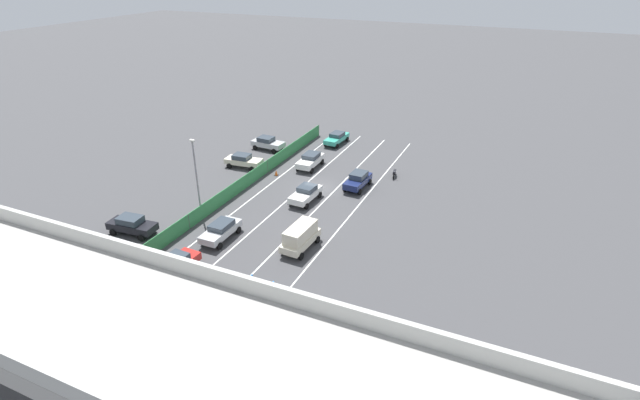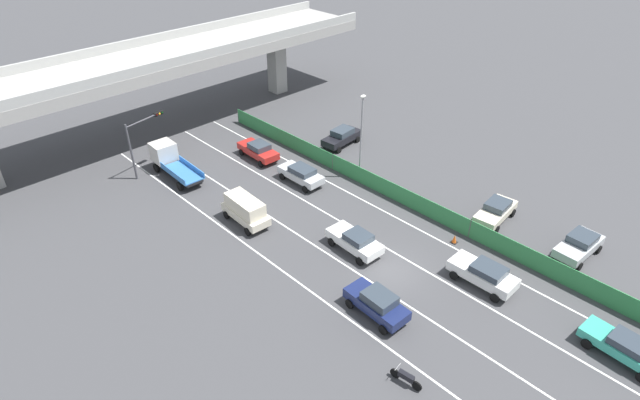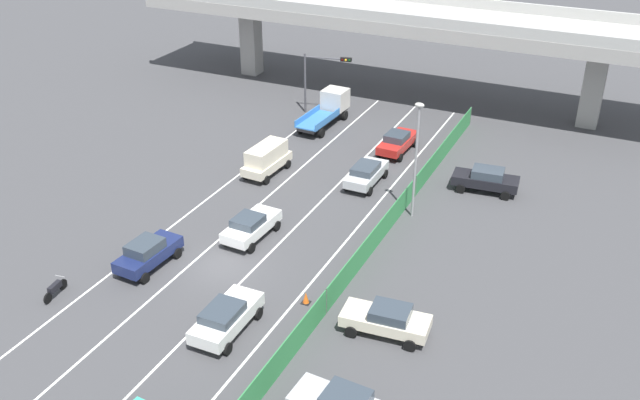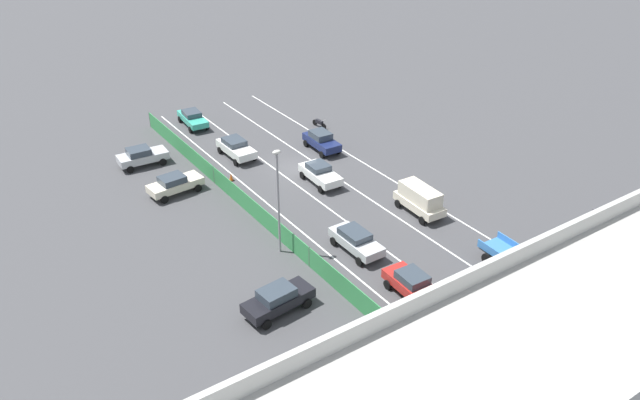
{
  "view_description": "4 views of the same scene",
  "coord_description": "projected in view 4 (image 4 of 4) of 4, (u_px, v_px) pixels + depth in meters",
  "views": [
    {
      "loc": [
        -19.86,
        43.54,
        22.63
      ],
      "look_at": [
        -2.64,
        5.54,
        1.64
      ],
      "focal_mm": 27.16,
      "sensor_mm": 36.0,
      "label": 1
    },
    {
      "loc": [
        -22.68,
        -16.26,
        23.85
      ],
      "look_at": [
        1.79,
        8.99,
        0.94
      ],
      "focal_mm": 29.13,
      "sensor_mm": 36.0,
      "label": 2
    },
    {
      "loc": [
        19.84,
        -28.66,
        22.9
      ],
      "look_at": [
        2.85,
        7.16,
        1.52
      ],
      "focal_mm": 39.78,
      "sensor_mm": 36.0,
      "label": 3
    },
    {
      "loc": [
        26.59,
        42.66,
        25.34
      ],
      "look_at": [
        2.67,
        7.43,
        1.08
      ],
      "focal_mm": 35.87,
      "sensor_mm": 36.0,
      "label": 4
    }
  ],
  "objects": [
    {
      "name": "parked_wagon_silver",
      "position": [
        142.0,
        156.0,
        56.16
      ],
      "size": [
        4.37,
        2.25,
        1.67
      ],
      "color": "#B2B5B7",
      "rests_on": "ground"
    },
    {
      "name": "lane_line_right_edge",
      "position": [
        279.0,
        213.0,
        49.42
      ],
      "size": [
        0.14,
        47.49,
        0.01
      ],
      "primitive_type": "cube",
      "color": "silver",
      "rests_on": "ground"
    },
    {
      "name": "green_fence",
      "position": [
        257.0,
        212.0,
        48.1
      ],
      "size": [
        0.1,
        43.59,
        1.54
      ],
      "color": "#338447",
      "rests_on": "ground"
    },
    {
      "name": "street_lamp",
      "position": [
        278.0,
        193.0,
        42.54
      ],
      "size": [
        0.6,
        0.36,
        7.83
      ],
      "color": "gray",
      "rests_on": "ground"
    },
    {
      "name": "lane_line_left_edge",
      "position": [
        387.0,
        177.0,
        54.68
      ],
      "size": [
        0.14,
        47.49,
        0.01
      ],
      "primitive_type": "cube",
      "color": "silver",
      "rests_on": "ground"
    },
    {
      "name": "car_sedan_white",
      "position": [
        320.0,
        173.0,
        53.33
      ],
      "size": [
        2.19,
        4.41,
        1.61
      ],
      "color": "white",
      "rests_on": "ground"
    },
    {
      "name": "parked_sedan_cream",
      "position": [
        175.0,
        184.0,
        51.71
      ],
      "size": [
        4.57,
        2.33,
        1.61
      ],
      "color": "beige",
      "rests_on": "ground"
    },
    {
      "name": "car_sedan_navy",
      "position": [
        321.0,
        140.0,
        58.93
      ],
      "size": [
        2.13,
        4.35,
        1.75
      ],
      "color": "navy",
      "rests_on": "ground"
    },
    {
      "name": "traffic_light",
      "position": [
        579.0,
        239.0,
        39.29
      ],
      "size": [
        4.09,
        1.1,
        5.32
      ],
      "color": "#47474C",
      "rests_on": "ground"
    },
    {
      "name": "car_van_cream",
      "position": [
        420.0,
        199.0,
        48.87
      ],
      "size": [
        2.16,
        4.46,
        2.2
      ],
      "color": "beige",
      "rests_on": "ground"
    },
    {
      "name": "car_sedan_silver",
      "position": [
        356.0,
        240.0,
        44.48
      ],
      "size": [
        1.97,
        4.42,
        1.57
      ],
      "color": "#B7BABC",
      "rests_on": "ground"
    },
    {
      "name": "car_hatchback_white",
      "position": [
        236.0,
        147.0,
        57.66
      ],
      "size": [
        2.1,
        4.53,
        1.64
      ],
      "color": "silver",
      "rests_on": "ground"
    },
    {
      "name": "car_sedan_red",
      "position": [
        414.0,
        285.0,
        39.99
      ],
      "size": [
        2.13,
        4.65,
        1.65
      ],
      "color": "red",
      "rests_on": "ground"
    },
    {
      "name": "lane_line_mid_left",
      "position": [
        353.0,
        188.0,
        52.93
      ],
      "size": [
        0.14,
        47.49,
        0.01
      ],
      "primitive_type": "cube",
      "color": "silver",
      "rests_on": "ground"
    },
    {
      "name": "parked_sedan_dark",
      "position": [
        278.0,
        299.0,
        38.74
      ],
      "size": [
        4.64,
        2.29,
        1.71
      ],
      "color": "black",
      "rests_on": "ground"
    },
    {
      "name": "car_taxi_teal",
      "position": [
        192.0,
        118.0,
        63.93
      ],
      "size": [
        2.19,
        4.69,
        1.52
      ],
      "color": "teal",
      "rests_on": "ground"
    },
    {
      "name": "motorcycle",
      "position": [
        319.0,
        123.0,
        63.78
      ],
      "size": [
        0.6,
        1.95,
        0.93
      ],
      "color": "black",
      "rests_on": "ground"
    },
    {
      "name": "ground_plane",
      "position": [
        298.0,
        168.0,
        56.18
      ],
      "size": [
        300.0,
        300.0,
        0.0
      ],
      "primitive_type": "plane",
      "color": "#424244"
    },
    {
      "name": "lane_line_mid_right",
      "position": [
        317.0,
        200.0,
        51.18
      ],
      "size": [
        0.14,
        47.49,
        0.01
      ],
      "primitive_type": "cube",
      "color": "silver",
      "rests_on": "ground"
    },
    {
      "name": "traffic_cone",
      "position": [
        231.0,
        177.0,
        53.94
      ],
      "size": [
        0.47,
        0.47,
        0.68
      ],
      "color": "orange",
      "rests_on": "ground"
    },
    {
      "name": "flatbed_truck_blue",
      "position": [
        538.0,
        268.0,
        40.87
      ],
      "size": [
        2.41,
        6.47,
        2.55
      ],
      "color": "black",
      "rests_on": "ground"
    }
  ]
}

